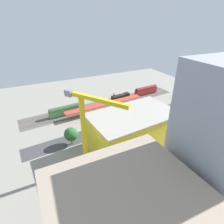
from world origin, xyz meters
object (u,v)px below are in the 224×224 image
object	(u,v)px
parked_car_1	(129,116)
tower_crane	(87,129)
passenger_coach	(146,90)
street_tree_3	(140,114)
street_tree_0	(119,123)
street_tree_2	(160,110)
parked_car_0	(141,114)
freight_coach_far	(66,110)
box_truck_1	(128,122)
traffic_light	(133,108)
locomotive	(121,97)
construction_building	(133,131)
parked_car_3	(104,123)
platform_canopy_near	(105,104)
box_truck_2	(127,122)
street_tree_1	(71,134)
box_truck_0	(133,122)
parked_car_2	(117,119)

from	to	relation	value
parked_car_1	tower_crane	bearing A→B (deg)	38.69
passenger_coach	street_tree_3	distance (m)	42.19
street_tree_0	street_tree_2	world-z (taller)	street_tree_2
passenger_coach	parked_car_1	distance (m)	37.72
parked_car_0	street_tree_2	bearing A→B (deg)	129.23
freight_coach_far	parked_car_1	world-z (taller)	freight_coach_far
box_truck_1	traffic_light	bearing A→B (deg)	-135.58
locomotive	box_truck_1	size ratio (longest dim) A/B	1.48
street_tree_3	locomotive	bearing A→B (deg)	-101.88
construction_building	freight_coach_far	bearing A→B (deg)	-70.30
locomotive	box_truck_1	distance (m)	33.15
parked_car_0	parked_car_1	xyz separation A→B (m)	(7.49, -0.40, -0.07)
locomotive	freight_coach_far	distance (m)	39.18
parked_car_3	street_tree_3	bearing A→B (deg)	157.00
platform_canopy_near	street_tree_0	world-z (taller)	street_tree_0
tower_crane	box_truck_2	bearing A→B (deg)	-144.02
tower_crane	box_truck_1	distance (m)	38.21
parked_car_3	street_tree_1	distance (m)	21.55
parked_car_1	street_tree_1	bearing A→B (deg)	14.66
traffic_light	street_tree_1	bearing A→B (deg)	14.88
platform_canopy_near	box_truck_2	size ratio (longest dim) A/B	5.47
platform_canopy_near	box_truck_2	bearing A→B (deg)	99.56
parked_car_0	parked_car_3	world-z (taller)	parked_car_3
parked_car_3	street_tree_1	world-z (taller)	street_tree_1
street_tree_3	platform_canopy_near	bearing A→B (deg)	-65.54
parked_car_0	box_truck_0	bearing A→B (deg)	34.27
freight_coach_far	parked_car_0	world-z (taller)	freight_coach_far
box_truck_2	street_tree_0	size ratio (longest dim) A/B	1.26
box_truck_2	street_tree_3	bearing A→B (deg)	164.65
street_tree_0	parked_car_1	bearing A→B (deg)	-141.03
box_truck_1	parked_car_3	bearing A→B (deg)	-26.95
locomotive	street_tree_1	bearing A→B (deg)	37.75
freight_coach_far	box_truck_2	size ratio (longest dim) A/B	2.18
passenger_coach	box_truck_2	xyz separation A→B (m)	(33.67, 30.42, -1.50)
parked_car_1	street_tree_2	distance (m)	16.91
parked_car_2	construction_building	distance (m)	23.44
platform_canopy_near	street_tree_0	bearing A→B (deg)	81.18
platform_canopy_near	parked_car_3	size ratio (longest dim) A/B	11.55
parked_car_0	construction_building	bearing A→B (deg)	47.78
street_tree_2	tower_crane	bearing A→B (deg)	21.02
platform_canopy_near	locomotive	bearing A→B (deg)	-147.75
parked_car_0	street_tree_2	distance (m)	11.19
construction_building	street_tree_0	distance (m)	12.69
traffic_light	box_truck_2	bearing A→B (deg)	42.11
platform_canopy_near	traffic_light	distance (m)	17.04
street_tree_2	traffic_light	distance (m)	14.60
tower_crane	street_tree_1	world-z (taller)	tower_crane
box_truck_2	street_tree_2	bearing A→B (deg)	173.08
platform_canopy_near	parked_car_2	distance (m)	14.38
street_tree_1	street_tree_3	bearing A→B (deg)	-178.02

